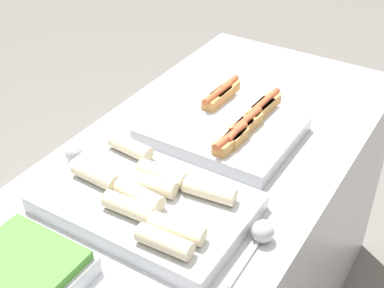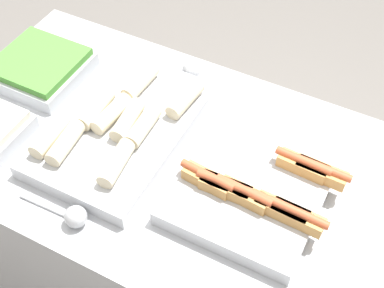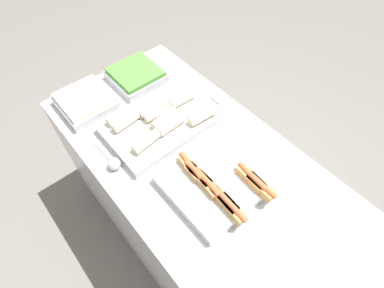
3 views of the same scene
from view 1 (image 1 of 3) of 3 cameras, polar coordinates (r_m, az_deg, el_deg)
name	(u,v)px [view 1 (image 1 of 3)]	position (r m, az deg, el deg)	size (l,w,h in m)	color
counter	(201,258)	(1.96, 1.01, -12.08)	(1.71, 0.82, 0.92)	#B7BABF
tray_hotdogs	(226,126)	(1.73, 3.65, 1.89)	(0.42, 0.46, 0.10)	#B7BABF
tray_wraps	(147,201)	(1.44, -4.78, -6.04)	(0.36, 0.55, 0.10)	#B7BABF
tray_side_back	(17,276)	(1.31, -18.15, -13.28)	(0.27, 0.27, 0.07)	#B7BABF
serving_spoon_near	(262,234)	(1.36, 7.44, -9.47)	(0.21, 0.06, 0.06)	#B2B5BA
serving_spoon_far	(73,155)	(1.65, -12.60, -1.16)	(0.22, 0.06, 0.06)	#B2B5BA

